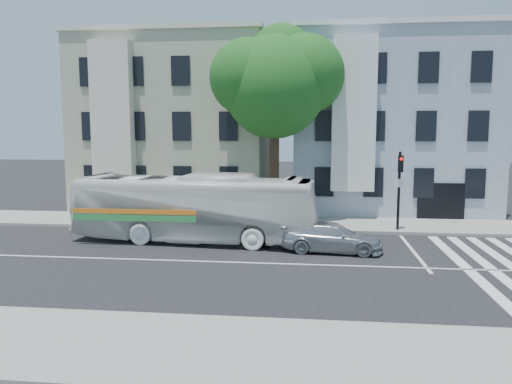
# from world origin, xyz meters

# --- Properties ---
(ground) EXTENTS (120.00, 120.00, 0.00)m
(ground) POSITION_xyz_m (0.00, 0.00, 0.00)
(ground) COLOR black
(ground) RESTS_ON ground
(sidewalk_far) EXTENTS (80.00, 4.00, 0.15)m
(sidewalk_far) POSITION_xyz_m (0.00, 8.00, 0.07)
(sidewalk_far) COLOR gray
(sidewalk_far) RESTS_ON ground
(sidewalk_near) EXTENTS (80.00, 4.00, 0.15)m
(sidewalk_near) POSITION_xyz_m (0.00, -8.00, 0.07)
(sidewalk_near) COLOR gray
(sidewalk_near) RESTS_ON ground
(building_left) EXTENTS (12.00, 10.00, 11.00)m
(building_left) POSITION_xyz_m (-7.00, 15.00, 5.50)
(building_left) COLOR #A3A78C
(building_left) RESTS_ON ground
(building_right) EXTENTS (12.00, 10.00, 11.00)m
(building_right) POSITION_xyz_m (7.00, 15.00, 5.50)
(building_right) COLOR #8F9AAB
(building_right) RESTS_ON ground
(street_tree) EXTENTS (7.30, 5.90, 11.10)m
(street_tree) POSITION_xyz_m (0.06, 8.74, 7.83)
(street_tree) COLOR #2D2116
(street_tree) RESTS_ON ground
(bus) EXTENTS (3.65, 11.62, 3.19)m
(bus) POSITION_xyz_m (-3.33, 3.50, 1.59)
(bus) COLOR white
(bus) RESTS_ON ground
(sedan) EXTENTS (2.11, 4.43, 1.25)m
(sedan) POSITION_xyz_m (2.99, 2.19, 0.62)
(sedan) COLOR silver
(sedan) RESTS_ON ground
(hedge) EXTENTS (8.42, 3.05, 0.70)m
(hedge) POSITION_xyz_m (-3.03, 6.80, 0.50)
(hedge) COLOR #335C1E
(hedge) RESTS_ON sidewalk_far
(traffic_signal) EXTENTS (0.43, 0.53, 4.12)m
(traffic_signal) POSITION_xyz_m (6.48, 6.49, 2.66)
(traffic_signal) COLOR black
(traffic_signal) RESTS_ON ground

